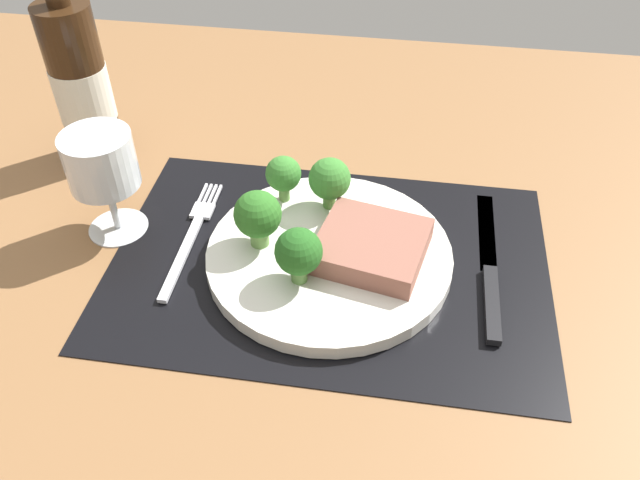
{
  "coord_description": "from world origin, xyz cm",
  "views": [
    {
      "loc": [
        6.55,
        -48.95,
        48.45
      ],
      "look_at": [
        -1.2,
        1.45,
        1.9
      ],
      "focal_mm": 36.34,
      "sensor_mm": 36.0,
      "label": 1
    }
  ],
  "objects_px": {
    "fork": "(191,236)",
    "wine_bottle": "(80,81)",
    "plate": "(329,256)",
    "wine_glass": "(102,167)",
    "knife": "(490,273)",
    "steak": "(372,244)"
  },
  "relations": [
    {
      "from": "fork",
      "to": "knife",
      "type": "height_order",
      "value": "knife"
    },
    {
      "from": "steak",
      "to": "wine_bottle",
      "type": "height_order",
      "value": "wine_bottle"
    },
    {
      "from": "wine_glass",
      "to": "wine_bottle",
      "type": "bearing_deg",
      "value": 120.35
    },
    {
      "from": "steak",
      "to": "wine_glass",
      "type": "height_order",
      "value": "wine_glass"
    },
    {
      "from": "knife",
      "to": "wine_glass",
      "type": "xyz_separation_m",
      "value": [
        -0.41,
        0.01,
        0.08
      ]
    },
    {
      "from": "wine_glass",
      "to": "fork",
      "type": "bearing_deg",
      "value": -3.76
    },
    {
      "from": "steak",
      "to": "fork",
      "type": "distance_m",
      "value": 0.2
    },
    {
      "from": "knife",
      "to": "wine_glass",
      "type": "bearing_deg",
      "value": 176.06
    },
    {
      "from": "fork",
      "to": "wine_bottle",
      "type": "height_order",
      "value": "wine_bottle"
    },
    {
      "from": "fork",
      "to": "wine_glass",
      "type": "relative_size",
      "value": 1.56
    },
    {
      "from": "knife",
      "to": "steak",
      "type": "bearing_deg",
      "value": 178.93
    },
    {
      "from": "knife",
      "to": "fork",
      "type": "bearing_deg",
      "value": 176.53
    },
    {
      "from": "wine_bottle",
      "to": "wine_glass",
      "type": "xyz_separation_m",
      "value": [
        0.08,
        -0.14,
        -0.02
      ]
    },
    {
      "from": "plate",
      "to": "wine_glass",
      "type": "height_order",
      "value": "wine_glass"
    },
    {
      "from": "fork",
      "to": "knife",
      "type": "relative_size",
      "value": 0.83
    },
    {
      "from": "wine_bottle",
      "to": "wine_glass",
      "type": "bearing_deg",
      "value": -59.65
    },
    {
      "from": "fork",
      "to": "wine_bottle",
      "type": "distance_m",
      "value": 0.24
    },
    {
      "from": "steak",
      "to": "knife",
      "type": "height_order",
      "value": "steak"
    },
    {
      "from": "knife",
      "to": "wine_glass",
      "type": "height_order",
      "value": "wine_glass"
    },
    {
      "from": "steak",
      "to": "knife",
      "type": "xyz_separation_m",
      "value": [
        0.12,
        0.0,
        -0.03
      ]
    },
    {
      "from": "plate",
      "to": "wine_glass",
      "type": "distance_m",
      "value": 0.26
    },
    {
      "from": "plate",
      "to": "knife",
      "type": "distance_m",
      "value": 0.17
    }
  ]
}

